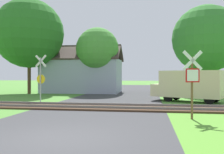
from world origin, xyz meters
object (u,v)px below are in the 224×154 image
tree_right (206,39)px  mail_truck (189,85)px  house (83,75)px  crossing_sign_far (41,76)px  stop_sign_near (192,80)px  tree_center (97,49)px  tree_left (29,34)px

tree_right → mail_truck: size_ratio=1.72×
house → tree_right: size_ratio=0.98×
crossing_sign_far → house: bearing=95.0°
stop_sign_near → crossing_sign_far: (-9.43, 5.42, 0.13)m
house → tree_right: tree_right is taller
house → mail_truck: house is taller
tree_center → tree_right: size_ratio=0.77×
mail_truck → tree_right: bearing=7.1°
tree_left → mail_truck: (15.16, -5.75, -5.00)m
crossing_sign_far → tree_left: tree_left is taller
tree_left → mail_truck: size_ratio=1.88×
house → tree_left: size_ratio=0.89×
stop_sign_near → tree_right: size_ratio=0.33×
house → tree_left: bearing=-149.5°
crossing_sign_far → house: size_ratio=0.38×
tree_left → mail_truck: bearing=-20.8°
tree_center → house: bearing=142.9°
stop_sign_near → mail_truck: 7.41m
stop_sign_near → mail_truck: bearing=-108.4°
tree_left → mail_truck: tree_left is taller
stop_sign_near → mail_truck: size_ratio=0.57×
stop_sign_near → crossing_sign_far: crossing_sign_far is taller
mail_truck → house: bearing=77.0°
tree_center → mail_truck: size_ratio=1.32×
stop_sign_near → tree_left: (-14.19, 13.08, 4.51)m
crossing_sign_far → house: house is taller
house → mail_truck: 13.40m
house → tree_left: 7.11m
stop_sign_near → tree_right: 15.95m
house → tree_center: 3.66m
house → mail_truck: size_ratio=1.68×
crossing_sign_far → tree_left: (-4.77, 7.66, 4.38)m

